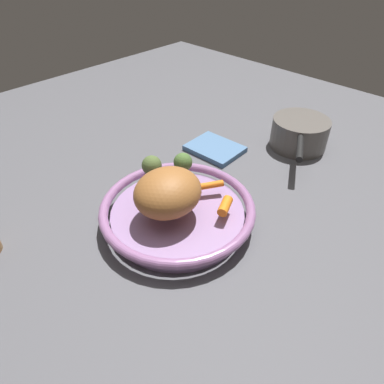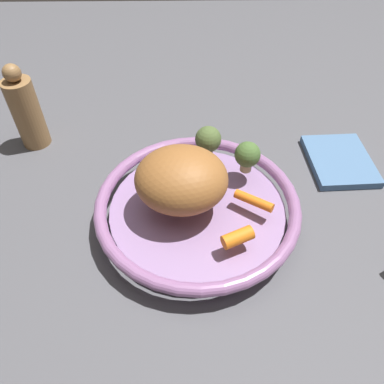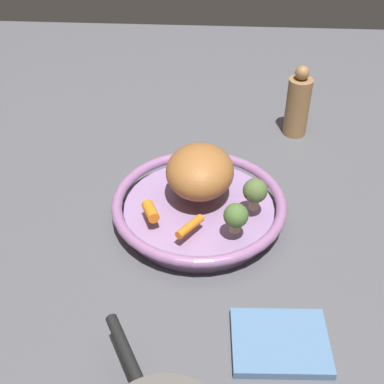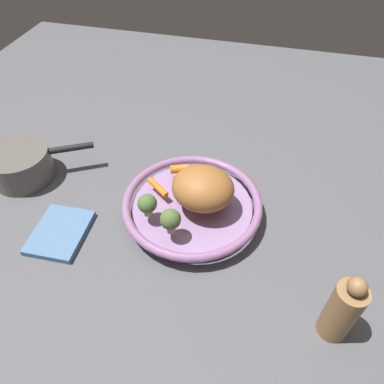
% 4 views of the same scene
% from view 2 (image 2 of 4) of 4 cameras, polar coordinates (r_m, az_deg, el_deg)
% --- Properties ---
extents(ground_plane, '(1.90, 1.90, 0.00)m').
position_cam_2_polar(ground_plane, '(0.61, 0.80, -4.19)').
color(ground_plane, '#4C4C51').
extents(serving_bowl, '(0.32, 0.32, 0.05)m').
position_cam_2_polar(serving_bowl, '(0.59, 0.82, -2.57)').
color(serving_bowl, '#8E709E').
rests_on(serving_bowl, ground_plane).
extents(roast_chicken_piece, '(0.13, 0.14, 0.09)m').
position_cam_2_polar(roast_chicken_piece, '(0.54, -1.63, 1.66)').
color(roast_chicken_piece, '#965D2D').
rests_on(roast_chicken_piece, serving_bowl).
extents(baby_carrot_near_rim, '(0.05, 0.06, 0.02)m').
position_cam_2_polar(baby_carrot_near_rim, '(0.56, 9.37, -1.31)').
color(baby_carrot_near_rim, orange).
rests_on(baby_carrot_near_rim, serving_bowl).
extents(baby_carrot_center, '(0.04, 0.05, 0.02)m').
position_cam_2_polar(baby_carrot_center, '(0.51, 6.96, -6.86)').
color(baby_carrot_center, orange).
rests_on(baby_carrot_center, serving_bowl).
extents(broccoli_floret_edge, '(0.04, 0.04, 0.06)m').
position_cam_2_polar(broccoli_floret_edge, '(0.62, 2.47, 7.89)').
color(broccoli_floret_edge, tan).
rests_on(broccoli_floret_edge, serving_bowl).
extents(broccoli_floret_large, '(0.04, 0.04, 0.05)m').
position_cam_2_polar(broccoli_floret_large, '(0.60, 8.42, 5.54)').
color(broccoli_floret_large, tan).
rests_on(broccoli_floret_large, serving_bowl).
extents(pepper_mill, '(0.05, 0.05, 0.16)m').
position_cam_2_polar(pepper_mill, '(0.77, -23.90, 11.19)').
color(pepper_mill, olive).
rests_on(pepper_mill, ground_plane).
extents(dish_towel, '(0.14, 0.12, 0.01)m').
position_cam_2_polar(dish_towel, '(0.75, 21.51, 4.46)').
color(dish_towel, '#4C7099').
rests_on(dish_towel, ground_plane).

